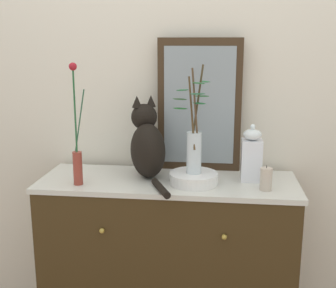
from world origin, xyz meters
name	(u,v)px	position (x,y,z in m)	size (l,w,h in m)	color
wall_back	(175,79)	(0.00, 0.30, 1.30)	(4.40, 0.08, 2.60)	silver
sideboard	(168,257)	(0.00, 0.00, 0.42)	(1.26, 0.46, 0.83)	#3A2913
mirror_leaning	(199,106)	(0.14, 0.20, 1.17)	(0.43, 0.03, 0.68)	#3B2818
cat_sitting	(147,145)	(-0.11, 0.04, 1.00)	(0.28, 0.46, 0.40)	black
vase_slim_green	(77,152)	(-0.41, -0.12, 0.99)	(0.07, 0.04, 0.57)	maroon
bowl_porcelain	(194,178)	(0.13, -0.05, 0.86)	(0.23, 0.23, 0.05)	white
vase_glass_clear	(194,144)	(0.13, -0.05, 1.03)	(0.18, 0.17, 0.51)	silver
jar_lidded_porcelain	(252,156)	(0.40, 0.04, 0.96)	(0.10, 0.10, 0.28)	white
candle_pillar	(266,179)	(0.46, -0.10, 0.89)	(0.05, 0.05, 0.12)	beige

